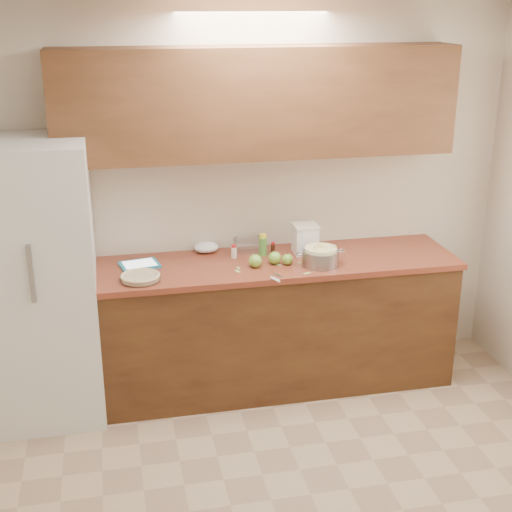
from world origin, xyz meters
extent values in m
plane|color=beige|center=(0.00, 1.80, 1.30)|extent=(3.60, 0.00, 3.60)
cube|color=#523217|center=(0.00, 1.48, 0.44)|extent=(2.60, 0.65, 0.88)
cube|color=#964929|center=(0.00, 1.48, 0.90)|extent=(2.64, 0.68, 0.04)
cube|color=brown|center=(0.00, 1.63, 1.95)|extent=(2.60, 0.34, 0.70)
cube|color=silver|center=(-1.44, 1.44, 0.90)|extent=(0.70, 0.70, 1.80)
cylinder|color=silver|center=(-0.82, 1.30, 0.94)|extent=(0.26, 0.26, 0.03)
cylinder|color=#D0B783|center=(-0.82, 1.30, 0.94)|extent=(0.23, 0.23, 0.03)
torus|color=#D0B783|center=(-0.82, 1.30, 0.95)|extent=(0.25, 0.25, 0.02)
cylinder|color=gray|center=(0.36, 1.32, 0.97)|extent=(0.24, 0.24, 0.10)
torus|color=gray|center=(0.22, 1.32, 1.01)|extent=(0.06, 0.06, 0.01)
torus|color=gray|center=(0.50, 1.32, 1.01)|extent=(0.06, 0.06, 0.01)
cylinder|color=#FEEDAB|center=(0.36, 1.32, 0.99)|extent=(0.21, 0.21, 0.11)
cube|color=white|center=(0.32, 1.58, 1.01)|extent=(0.15, 0.15, 0.19)
cube|color=beige|center=(0.32, 1.58, 1.12)|extent=(0.17, 0.17, 0.02)
cube|color=teal|center=(-0.81, 1.56, 0.93)|extent=(0.28, 0.23, 0.02)
cube|color=white|center=(-0.81, 1.56, 0.94)|extent=(0.23, 0.19, 0.00)
cube|color=gray|center=(0.04, 1.20, 0.92)|extent=(0.06, 0.09, 0.00)
cylinder|color=white|center=(0.00, 1.12, 0.93)|extent=(0.05, 0.08, 0.02)
cylinder|color=#4C8C38|center=(0.03, 1.59, 0.98)|extent=(0.06, 0.06, 0.13)
cylinder|color=yellow|center=(0.03, 1.59, 1.06)|extent=(0.05, 0.05, 0.03)
cylinder|color=beige|center=(-0.17, 1.58, 0.96)|extent=(0.04, 0.04, 0.08)
cylinder|color=red|center=(-0.17, 1.58, 1.00)|extent=(0.03, 0.03, 0.02)
cylinder|color=black|center=(0.10, 1.60, 0.95)|extent=(0.03, 0.03, 0.07)
cylinder|color=red|center=(0.10, 1.60, 1.00)|extent=(0.03, 0.03, 0.01)
cylinder|color=silver|center=(-0.04, 1.72, 0.96)|extent=(0.21, 0.21, 0.08)
torus|color=silver|center=(-0.04, 1.72, 1.00)|extent=(0.23, 0.23, 0.01)
ellipsoid|color=white|center=(-0.34, 1.73, 0.96)|extent=(0.19, 0.16, 0.07)
sphere|color=#74AA35|center=(-0.07, 1.38, 0.96)|extent=(0.09, 0.09, 0.09)
cylinder|color=#3F2D19|center=(-0.07, 1.38, 1.01)|extent=(0.01, 0.01, 0.01)
sphere|color=#74AA35|center=(0.07, 1.41, 0.96)|extent=(0.09, 0.09, 0.09)
cylinder|color=#3F2D19|center=(0.07, 1.41, 1.01)|extent=(0.01, 0.01, 0.01)
sphere|color=#74AA35|center=(-0.07, 1.37, 0.96)|extent=(0.07, 0.07, 0.07)
cylinder|color=#3F2D19|center=(-0.07, 1.37, 1.00)|extent=(0.01, 0.01, 0.01)
sphere|color=#74AA35|center=(0.15, 1.38, 0.96)|extent=(0.07, 0.07, 0.07)
cylinder|color=#3F2D19|center=(0.15, 1.38, 1.00)|extent=(0.01, 0.01, 0.01)
cube|color=#A0C962|center=(-0.18, 1.38, 0.92)|extent=(0.02, 0.04, 0.00)
cube|color=#A0C962|center=(0.24, 1.39, 0.92)|extent=(0.04, 0.03, 0.00)
cube|color=#A0C962|center=(0.09, 1.38, 0.92)|extent=(0.04, 0.03, 0.00)
cube|color=#A0C962|center=(0.23, 1.20, 0.92)|extent=(0.05, 0.04, 0.00)
cube|color=#A0C962|center=(-0.20, 1.33, 0.92)|extent=(0.04, 0.05, 0.00)
camera|label=1|loc=(-0.97, -2.89, 2.58)|focal=50.00mm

